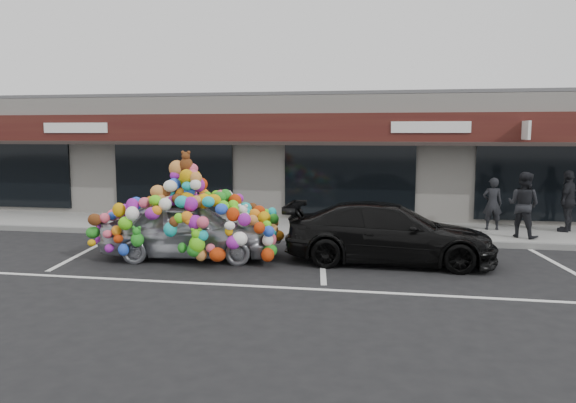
% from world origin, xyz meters
% --- Properties ---
extents(ground, '(90.00, 90.00, 0.00)m').
position_xyz_m(ground, '(0.00, 0.00, 0.00)').
color(ground, black).
rests_on(ground, ground).
extents(shop_building, '(24.00, 7.20, 4.31)m').
position_xyz_m(shop_building, '(0.00, 8.44, 2.16)').
color(shop_building, silver).
rests_on(shop_building, ground).
extents(sidewalk, '(26.00, 3.00, 0.15)m').
position_xyz_m(sidewalk, '(0.00, 4.00, 0.07)').
color(sidewalk, gray).
rests_on(sidewalk, ground).
extents(kerb, '(26.00, 0.18, 0.16)m').
position_xyz_m(kerb, '(0.00, 2.50, 0.07)').
color(kerb, slate).
rests_on(kerb, ground).
extents(parking_stripe_left, '(0.73, 4.37, 0.01)m').
position_xyz_m(parking_stripe_left, '(-3.20, 0.20, 0.00)').
color(parking_stripe_left, silver).
rests_on(parking_stripe_left, ground).
extents(parking_stripe_mid, '(0.73, 4.37, 0.01)m').
position_xyz_m(parking_stripe_mid, '(2.80, 0.20, 0.00)').
color(parking_stripe_mid, silver).
rests_on(parking_stripe_mid, ground).
extents(parking_stripe_right, '(0.73, 4.37, 0.01)m').
position_xyz_m(parking_stripe_right, '(8.20, 0.20, 0.00)').
color(parking_stripe_right, silver).
rests_on(parking_stripe_right, ground).
extents(lane_line, '(14.00, 0.12, 0.01)m').
position_xyz_m(lane_line, '(2.00, -2.30, 0.00)').
color(lane_line, silver).
rests_on(lane_line, ground).
extents(toy_car, '(2.92, 4.47, 2.49)m').
position_xyz_m(toy_car, '(-0.37, -0.14, 0.85)').
color(toy_car, '#9EA4A8').
rests_on(toy_car, ground).
extents(black_sedan, '(1.96, 4.76, 1.38)m').
position_xyz_m(black_sedan, '(4.34, 0.25, 0.69)').
color(black_sedan, black).
rests_on(black_sedan, ground).
extents(pedestrian_a, '(0.57, 0.39, 1.53)m').
position_xyz_m(pedestrian_a, '(7.27, 4.43, 0.92)').
color(pedestrian_a, black).
rests_on(pedestrian_a, sidewalk).
extents(pedestrian_b, '(1.10, 1.05, 1.78)m').
position_xyz_m(pedestrian_b, '(7.88, 3.31, 1.04)').
color(pedestrian_b, black).
rests_on(pedestrian_b, sidewalk).
extents(pedestrian_c, '(1.11, 0.91, 1.77)m').
position_xyz_m(pedestrian_c, '(9.34, 4.51, 1.04)').
color(pedestrian_c, black).
rests_on(pedestrian_c, sidewalk).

